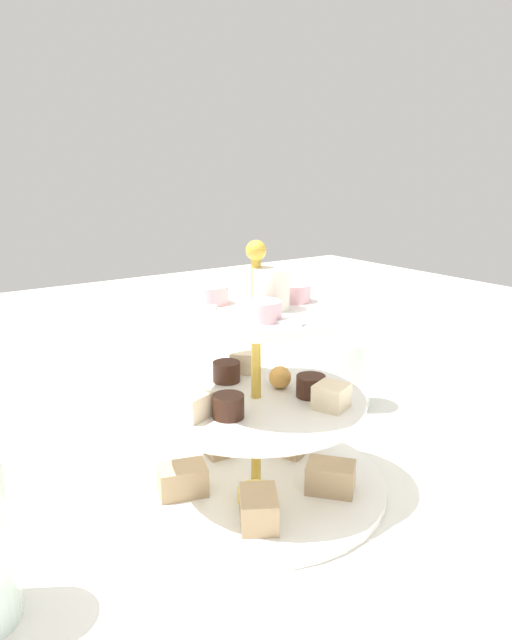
% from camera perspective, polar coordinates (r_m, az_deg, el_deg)
% --- Properties ---
extents(ground_plane, '(2.40, 2.40, 0.00)m').
position_cam_1_polar(ground_plane, '(0.65, 0.00, -15.92)').
color(ground_plane, silver).
extents(tiered_serving_stand, '(0.27, 0.27, 0.26)m').
position_cam_1_polar(tiered_serving_stand, '(0.62, 0.04, -9.66)').
color(tiered_serving_stand, white).
rests_on(tiered_serving_stand, ground_plane).
extents(butter_knife_left, '(0.03, 0.17, 0.00)m').
position_cam_1_polar(butter_knife_left, '(0.88, -17.56, -8.15)').
color(butter_knife_left, silver).
rests_on(butter_knife_left, ground_plane).
extents(water_glass_mid_back, '(0.06, 0.06, 0.10)m').
position_cam_1_polar(water_glass_mid_back, '(0.84, 9.04, -5.19)').
color(water_glass_mid_back, silver).
rests_on(water_glass_mid_back, ground_plane).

